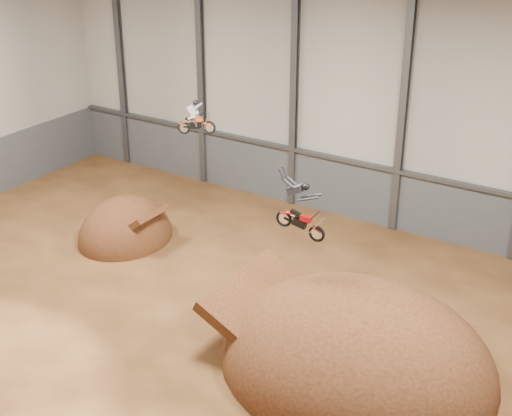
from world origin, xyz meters
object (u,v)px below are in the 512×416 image
Objects in this scene: fmx_rider_a at (197,116)px; takeoff_ramp at (126,239)px; landing_ramp at (356,367)px; fmx_rider_b at (299,205)px.

takeoff_ramp is at bearing -172.86° from fmx_rider_a.
landing_ramp is 14.61m from fmx_rider_a.
takeoff_ramp is 16.14m from landing_ramp.
fmx_rider_a reaches higher than fmx_rider_b.
fmx_rider_b reaches higher than landing_ramp.
fmx_rider_b reaches higher than takeoff_ramp.
fmx_rider_b is (8.33, -4.40, -1.19)m from fmx_rider_a.
fmx_rider_a is 9.49m from fmx_rider_b.
takeoff_ramp is at bearing 166.91° from landing_ramp.
fmx_rider_a is (4.21, 1.38, 7.46)m from takeoff_ramp.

